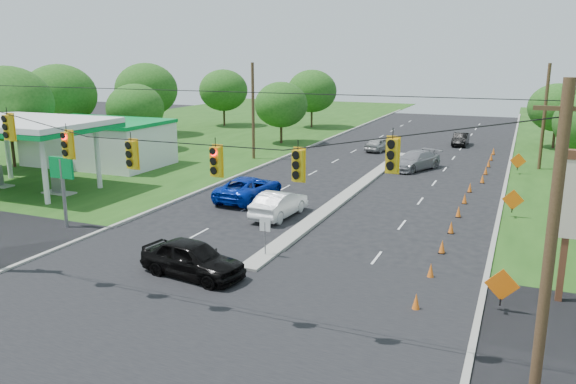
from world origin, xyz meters
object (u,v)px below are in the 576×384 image
at_px(black_sedan, 193,259).
at_px(blue_pickup, 249,188).
at_px(gas_station, 87,139).
at_px(white_sedan, 279,204).

xyz_separation_m(black_sedan, blue_pickup, (-3.86, 13.19, -0.02)).
relative_size(gas_station, black_sedan, 3.99).
xyz_separation_m(white_sedan, blue_pickup, (-3.51, 2.91, 0.02)).
distance_m(gas_station, white_sedan, 22.67).
bearing_deg(white_sedan, blue_pickup, -36.36).
relative_size(gas_station, blue_pickup, 3.33).
bearing_deg(gas_station, white_sedan, -19.09).
xyz_separation_m(gas_station, black_sedan, (21.71, -17.67, -1.74)).
height_order(black_sedan, white_sedan, black_sedan).
xyz_separation_m(gas_station, white_sedan, (21.36, -7.39, -1.77)).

